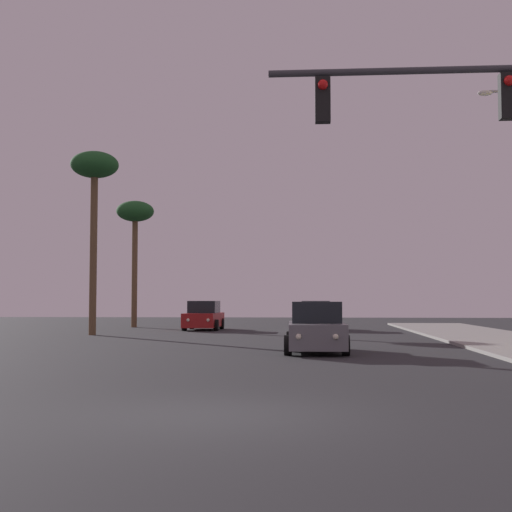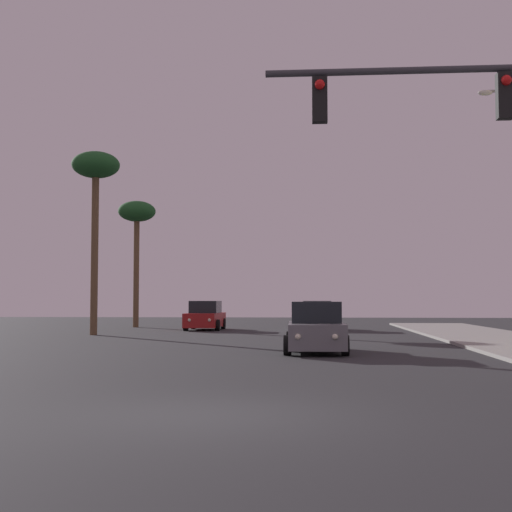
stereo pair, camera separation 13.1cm
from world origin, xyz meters
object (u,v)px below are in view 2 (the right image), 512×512
object	(u,v)px
car_white	(318,317)
palm_tree_far	(137,218)
car_grey	(316,329)
car_red	(205,317)
palm_tree_mid	(96,176)

from	to	relation	value
car_white	palm_tree_far	size ratio (longest dim) A/B	0.54
car_white	palm_tree_far	xyz separation A→B (m)	(-11.52, 3.05, 6.24)
car_white	car_grey	bearing A→B (deg)	91.25
car_grey	palm_tree_far	bearing A→B (deg)	-62.91
car_red	car_white	distance (m)	6.54
car_white	palm_tree_far	bearing A→B (deg)	-12.91
car_red	palm_tree_far	size ratio (longest dim) A/B	0.54
palm_tree_far	car_red	bearing A→B (deg)	-35.87
palm_tree_far	car_grey	bearing A→B (deg)	-61.65
palm_tree_far	car_white	bearing A→B (deg)	-14.84
car_white	palm_tree_far	world-z (taller)	palm_tree_far
car_white	palm_tree_far	distance (m)	13.45
palm_tree_far	palm_tree_mid	distance (m)	10.05
car_grey	car_red	bearing A→B (deg)	-71.28
car_red	palm_tree_far	world-z (taller)	palm_tree_far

